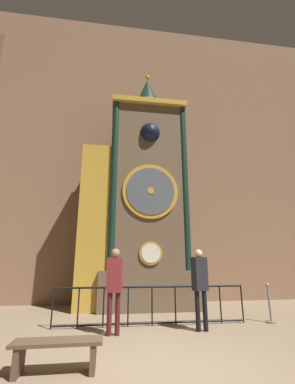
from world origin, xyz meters
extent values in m
plane|color=#847056|center=(0.00, 0.00, 0.00)|extent=(28.00, 28.00, 0.00)
cube|color=#846047|center=(0.00, 6.63, 6.65)|extent=(24.00, 0.30, 13.30)
cube|color=brown|center=(0.49, 5.19, 0.63)|extent=(3.37, 1.61, 1.26)
cube|color=brown|center=(0.49, 5.19, 4.46)|extent=(2.69, 1.40, 6.40)
cube|color=gold|center=(0.49, 5.09, 7.57)|extent=(2.91, 1.54, 0.20)
cylinder|color=gold|center=(0.49, 4.46, 1.81)|extent=(0.76, 0.05, 0.76)
cylinder|color=silver|center=(0.49, 4.43, 1.81)|extent=(0.62, 0.03, 0.62)
cylinder|color=gold|center=(0.49, 4.46, 3.95)|extent=(1.98, 0.07, 1.98)
cylinder|color=#4C515B|center=(0.49, 4.42, 3.95)|extent=(1.70, 0.04, 1.70)
cylinder|color=gold|center=(0.49, 4.40, 3.95)|extent=(0.24, 0.03, 0.24)
cube|color=#3A2D21|center=(0.49, 4.98, 6.26)|extent=(0.95, 0.42, 0.95)
sphere|color=black|center=(0.49, 4.56, 6.26)|extent=(0.76, 0.76, 0.76)
cylinder|color=#142D23|center=(-0.80, 4.57, 4.46)|extent=(0.26, 0.26, 6.40)
cylinder|color=#142D23|center=(1.78, 4.57, 4.46)|extent=(0.26, 0.26, 6.40)
cylinder|color=gold|center=(0.49, 5.19, 7.82)|extent=(1.00, 1.00, 0.30)
cone|color=#163227|center=(0.49, 5.19, 8.56)|extent=(0.95, 0.95, 1.18)
sphere|color=gold|center=(0.49, 5.19, 9.27)|extent=(0.20, 0.20, 0.20)
cube|color=brown|center=(-1.42, 5.24, 2.83)|extent=(1.03, 1.19, 5.67)
cube|color=gold|center=(-1.42, 4.63, 2.83)|extent=(1.08, 0.06, 5.67)
cylinder|color=black|center=(-2.18, 2.81, 0.47)|extent=(0.04, 0.04, 0.94)
cylinder|color=black|center=(-1.57, 2.81, 0.47)|extent=(0.04, 0.04, 0.94)
cylinder|color=black|center=(-0.96, 2.81, 0.47)|extent=(0.04, 0.04, 0.94)
cylinder|color=black|center=(-0.35, 2.81, 0.47)|extent=(0.04, 0.04, 0.94)
cylinder|color=black|center=(0.26, 2.81, 0.47)|extent=(0.04, 0.04, 0.94)
cylinder|color=black|center=(0.88, 2.81, 0.47)|extent=(0.04, 0.04, 0.94)
cylinder|color=black|center=(1.49, 2.81, 0.47)|extent=(0.04, 0.04, 0.94)
cylinder|color=black|center=(2.10, 2.81, 0.47)|extent=(0.04, 0.04, 0.94)
cylinder|color=black|center=(2.71, 2.81, 0.47)|extent=(0.04, 0.04, 0.94)
cylinder|color=black|center=(0.26, 2.81, 0.92)|extent=(4.89, 0.05, 0.05)
cylinder|color=black|center=(0.26, 2.81, 0.06)|extent=(4.89, 0.04, 0.04)
cylinder|color=#461518|center=(-0.81, 2.06, 0.44)|extent=(0.11, 0.11, 0.88)
cylinder|color=#461518|center=(-0.63, 2.06, 0.44)|extent=(0.11, 0.11, 0.88)
cube|color=maroon|center=(-0.72, 2.06, 1.26)|extent=(0.38, 0.29, 0.76)
sphere|color=#8C664C|center=(-0.72, 2.06, 1.74)|extent=(0.22, 0.22, 0.22)
cylinder|color=black|center=(1.24, 2.13, 0.44)|extent=(0.11, 0.11, 0.88)
cylinder|color=black|center=(1.42, 2.13, 0.44)|extent=(0.11, 0.11, 0.88)
cube|color=black|center=(1.33, 2.13, 1.27)|extent=(0.39, 0.31, 0.78)
sphere|color=beige|center=(1.33, 2.13, 1.75)|extent=(0.20, 0.20, 0.20)
cylinder|color=gray|center=(3.42, 2.69, 0.02)|extent=(0.28, 0.28, 0.04)
cylinder|color=gray|center=(3.42, 2.69, 0.45)|extent=(0.06, 0.06, 0.90)
sphere|color=gray|center=(3.42, 2.69, 0.94)|extent=(0.09, 0.09, 0.09)
cube|color=brown|center=(-1.56, 0.20, 0.41)|extent=(1.30, 0.40, 0.05)
cube|color=brown|center=(-2.08, 0.20, 0.20)|extent=(0.08, 0.36, 0.39)
cube|color=brown|center=(-1.04, 0.20, 0.20)|extent=(0.08, 0.36, 0.39)
camera|label=1|loc=(-0.85, -4.16, 1.56)|focal=24.00mm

